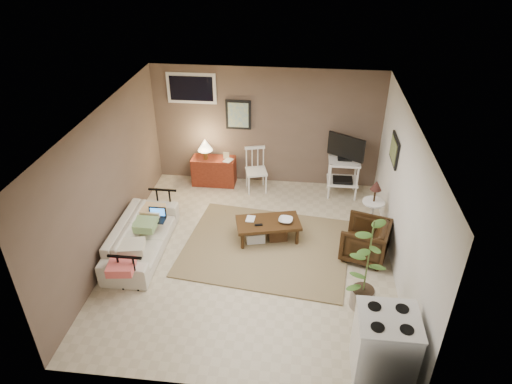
# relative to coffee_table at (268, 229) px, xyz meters

# --- Properties ---
(floor) EXTENTS (5.00, 5.00, 0.00)m
(floor) POSITION_rel_coffee_table_xyz_m (-0.23, -0.43, -0.22)
(floor) COLOR #C1B293
(floor) RESTS_ON ground
(art_back) EXTENTS (0.50, 0.03, 0.60)m
(art_back) POSITION_rel_coffee_table_xyz_m (-0.78, 2.05, 1.23)
(art_back) COLOR black
(art_right) EXTENTS (0.03, 0.60, 0.45)m
(art_right) POSITION_rel_coffee_table_xyz_m (2.00, 0.62, 1.30)
(art_right) COLOR black
(window) EXTENTS (0.96, 0.03, 0.60)m
(window) POSITION_rel_coffee_table_xyz_m (-1.68, 2.05, 1.73)
(window) COLOR white
(rug) EXTENTS (2.92, 2.45, 0.03)m
(rug) POSITION_rel_coffee_table_xyz_m (-0.00, -0.22, -0.21)
(rug) COLOR #897550
(rug) RESTS_ON floor
(coffee_table) EXTENTS (1.16, 0.79, 0.40)m
(coffee_table) POSITION_rel_coffee_table_xyz_m (0.00, 0.00, 0.00)
(coffee_table) COLOR #3E2210
(coffee_table) RESTS_ON floor
(sofa) EXTENTS (0.56, 1.92, 0.75)m
(sofa) POSITION_rel_coffee_table_xyz_m (-2.03, -0.52, 0.15)
(sofa) COLOR beige
(sofa) RESTS_ON floor
(sofa_pillows) EXTENTS (0.37, 1.82, 0.13)m
(sofa_pillows) POSITION_rel_coffee_table_xyz_m (-1.98, -0.74, 0.24)
(sofa_pillows) COLOR beige
(sofa_pillows) RESTS_ON sofa
(sofa_end_rails) EXTENTS (0.52, 1.91, 0.64)m
(sofa_end_rails) POSITION_rel_coffee_table_xyz_m (-1.92, -0.52, 0.10)
(sofa_end_rails) COLOR black
(sofa_end_rails) RESTS_ON floor
(laptop) EXTENTS (0.29, 0.21, 0.20)m
(laptop) POSITION_rel_coffee_table_xyz_m (-1.84, -0.19, 0.26)
(laptop) COLOR black
(laptop) RESTS_ON sofa
(red_console) EXTENTS (0.88, 0.39, 1.01)m
(red_console) POSITION_rel_coffee_table_xyz_m (-1.29, 1.82, 0.13)
(red_console) COLOR maroon
(red_console) RESTS_ON floor
(spindle_chair) EXTENTS (0.49, 0.49, 0.89)m
(spindle_chair) POSITION_rel_coffee_table_xyz_m (-0.39, 1.68, 0.19)
(spindle_chair) COLOR white
(spindle_chair) RESTS_ON floor
(tv_stand) EXTENTS (0.67, 0.49, 1.27)m
(tv_stand) POSITION_rel_coffee_table_xyz_m (1.33, 1.67, 0.45)
(tv_stand) COLOR white
(tv_stand) RESTS_ON floor
(side_table) EXTENTS (0.38, 0.38, 1.01)m
(side_table) POSITION_rel_coffee_table_xyz_m (1.77, 0.48, 0.40)
(side_table) COLOR white
(side_table) RESTS_ON floor
(armchair) EXTENTS (0.82, 0.85, 0.71)m
(armchair) POSITION_rel_coffee_table_xyz_m (1.59, -0.26, 0.13)
(armchair) COLOR black
(armchair) RESTS_ON floor
(potted_plant) EXTENTS (0.37, 0.37, 1.49)m
(potted_plant) POSITION_rel_coffee_table_xyz_m (1.47, -1.40, 0.57)
(potted_plant) COLOR gray
(potted_plant) RESTS_ON floor
(stove) EXTENTS (0.70, 0.66, 0.92)m
(stove) POSITION_rel_coffee_table_xyz_m (1.60, -2.49, 0.23)
(stove) COLOR silver
(stove) RESTS_ON floor
(bowl) EXTENTS (0.24, 0.08, 0.24)m
(bowl) POSITION_rel_coffee_table_xyz_m (0.30, 0.03, 0.27)
(bowl) COLOR #3E2210
(bowl) RESTS_ON coffee_table
(book_table) EXTENTS (0.15, 0.02, 0.20)m
(book_table) POSITION_rel_coffee_table_xyz_m (-0.37, 0.04, 0.26)
(book_table) COLOR #3E2210
(book_table) RESTS_ON coffee_table
(book_console) EXTENTS (0.15, 0.08, 0.21)m
(book_console) POSITION_rel_coffee_table_xyz_m (-1.03, 1.77, 0.46)
(book_console) COLOR #3E2210
(book_console) RESTS_ON red_console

